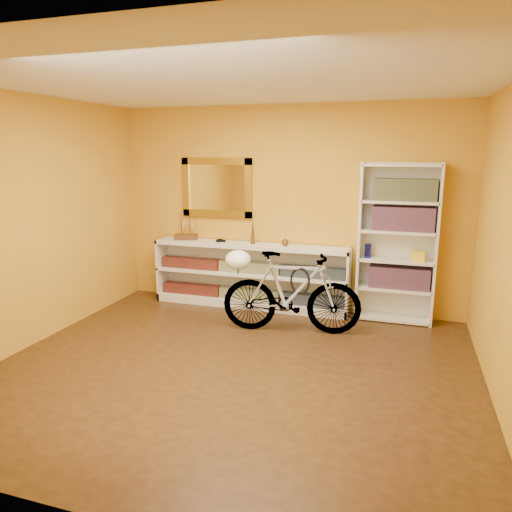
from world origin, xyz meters
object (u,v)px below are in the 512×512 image
(helmet, at_px, (238,260))
(bicycle, at_px, (291,293))
(bookcase, at_px, (397,244))
(console_unit, at_px, (250,275))

(helmet, bearing_deg, bicycle, 9.02)
(bicycle, xyz_separation_m, helmet, (-0.60, -0.10, 0.36))
(bookcase, xyz_separation_m, bicycle, (-1.09, -0.76, -0.48))
(console_unit, xyz_separation_m, helmet, (0.13, -0.83, 0.40))
(console_unit, bearing_deg, bicycle, -45.07)
(helmet, bearing_deg, console_unit, 99.16)
(bookcase, bearing_deg, console_unit, -179.22)
(console_unit, height_order, bicycle, bicycle)
(bicycle, height_order, helmet, bicycle)
(bookcase, distance_m, bicycle, 1.42)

